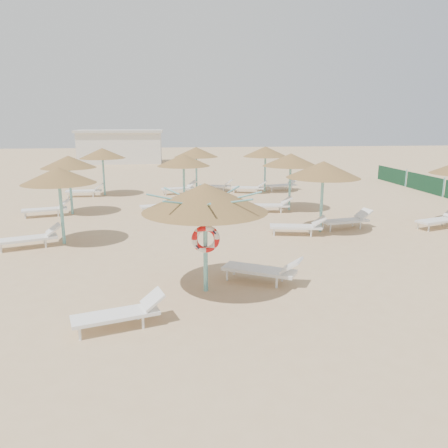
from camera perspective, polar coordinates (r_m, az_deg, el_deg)
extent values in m
plane|color=tan|center=(11.21, -0.99, -8.49)|extent=(120.00, 120.00, 0.00)
cylinder|color=#6BB9B9|center=(10.74, -2.44, -3.05)|extent=(0.11, 0.11, 2.28)
cone|color=brown|center=(10.46, -2.51, 3.50)|extent=(3.04, 3.04, 0.68)
cylinder|color=#6BB9B9|center=(10.50, -2.49, 2.14)|extent=(0.20, 0.20, 0.12)
cylinder|color=#6BB9B9|center=(10.54, 1.30, 3.32)|extent=(1.37, 0.04, 0.35)
cylinder|color=#6BB9B9|center=(11.00, -0.13, 3.74)|extent=(1.00, 1.00, 0.35)
cylinder|color=#6BB9B9|center=(11.15, -2.79, 3.86)|extent=(0.04, 1.37, 0.35)
cylinder|color=#6BB9B9|center=(10.93, -5.30, 3.62)|extent=(1.00, 1.00, 0.35)
cylinder|color=#6BB9B9|center=(10.44, -6.34, 3.13)|extent=(1.37, 0.04, 0.35)
cylinder|color=#6BB9B9|center=(9.95, -5.12, 2.66)|extent=(1.00, 1.00, 0.35)
cylinder|color=#6BB9B9|center=(9.78, -2.18, 2.52)|extent=(0.04, 1.37, 0.35)
cylinder|color=#6BB9B9|center=(10.03, 0.54, 2.80)|extent=(1.00, 1.00, 0.35)
torus|color=red|center=(10.58, -2.41, -1.97)|extent=(0.69, 0.15, 0.69)
cylinder|color=white|center=(9.18, -18.32, -13.51)|extent=(0.06, 0.06, 0.26)
cylinder|color=white|center=(9.60, -18.59, -12.32)|extent=(0.06, 0.06, 0.26)
cylinder|color=white|center=(9.33, -10.53, -12.56)|extent=(0.06, 0.06, 0.26)
cylinder|color=white|center=(9.74, -11.16, -11.44)|extent=(0.06, 0.06, 0.26)
cube|color=white|center=(9.39, -13.97, -11.47)|extent=(1.84, 1.05, 0.07)
cube|color=white|center=(9.44, -9.30, -9.64)|extent=(0.59, 0.66, 0.34)
cylinder|color=white|center=(11.73, 0.40, -6.73)|extent=(0.06, 0.06, 0.28)
cylinder|color=white|center=(12.18, 1.32, -5.97)|extent=(0.06, 0.06, 0.28)
cylinder|color=white|center=(11.31, 6.89, -7.61)|extent=(0.06, 0.06, 0.28)
cylinder|color=white|center=(11.77, 7.59, -6.78)|extent=(0.06, 0.06, 0.28)
cube|color=white|center=(11.63, 4.61, -6.00)|extent=(1.99, 1.51, 0.08)
cube|color=white|center=(11.33, 8.80, -5.35)|extent=(0.73, 0.77, 0.37)
cylinder|color=#6BB9B9|center=(15.92, -20.45, 1.57)|extent=(0.11, 0.11, 2.30)
cone|color=brown|center=(15.73, -20.81, 5.97)|extent=(2.46, 2.46, 0.55)
cylinder|color=#6BB9B9|center=(15.76, -20.74, 5.13)|extent=(0.20, 0.20, 0.12)
cylinder|color=white|center=(15.82, -27.13, -2.92)|extent=(0.06, 0.06, 0.28)
cylinder|color=white|center=(16.30, -27.14, -2.47)|extent=(0.06, 0.06, 0.28)
cylinder|color=white|center=(15.85, -22.26, -2.40)|extent=(0.06, 0.06, 0.28)
cylinder|color=white|center=(16.33, -22.42, -1.97)|extent=(0.06, 0.06, 0.28)
cube|color=white|center=(16.02, -24.35, -1.77)|extent=(2.00, 1.23, 0.08)
cube|color=white|center=(16.01, -21.41, -0.62)|extent=(0.66, 0.73, 0.36)
cylinder|color=#6BB9B9|center=(20.96, -19.40, 4.32)|extent=(0.11, 0.11, 2.30)
cone|color=brown|center=(20.81, -19.67, 7.67)|extent=(2.42, 2.42, 0.54)
cylinder|color=#6BB9B9|center=(20.83, -19.62, 7.03)|extent=(0.20, 0.20, 0.12)
cylinder|color=white|center=(20.80, -24.54, 0.97)|extent=(0.06, 0.06, 0.28)
cylinder|color=white|center=(21.29, -24.49, 1.23)|extent=(0.06, 0.06, 0.28)
cylinder|color=white|center=(20.76, -20.83, 1.29)|extent=(0.06, 0.06, 0.28)
cylinder|color=white|center=(21.25, -20.86, 1.55)|extent=(0.06, 0.06, 0.28)
cube|color=white|center=(20.98, -22.39, 1.77)|extent=(2.00, 1.08, 0.08)
cube|color=white|center=(20.93, -20.12, 2.61)|extent=(0.62, 0.70, 0.36)
cylinder|color=#6BB9B9|center=(25.84, -15.44, 6.18)|extent=(0.11, 0.11, 2.30)
cone|color=brown|center=(25.72, -15.61, 8.91)|extent=(2.55, 2.55, 0.57)
cylinder|color=#6BB9B9|center=(25.74, -15.58, 8.38)|extent=(0.20, 0.20, 0.12)
cylinder|color=white|center=(25.68, -19.70, 3.56)|extent=(0.06, 0.06, 0.28)
cylinder|color=white|center=(26.16, -19.48, 3.74)|extent=(0.06, 0.06, 0.28)
cylinder|color=white|center=(25.44, -16.72, 3.69)|extent=(0.06, 0.06, 0.28)
cylinder|color=white|center=(25.92, -16.56, 3.87)|extent=(0.06, 0.06, 0.28)
cube|color=white|center=(25.74, -17.87, 4.12)|extent=(1.91, 0.65, 0.08)
cube|color=white|center=(25.57, -16.03, 4.73)|extent=(0.49, 0.61, 0.36)
cylinder|color=#6BB9B9|center=(20.71, -5.24, 4.92)|extent=(0.11, 0.11, 2.30)
cone|color=brown|center=(20.57, -5.31, 8.32)|extent=(2.47, 2.47, 0.56)
cylinder|color=#6BB9B9|center=(20.59, -5.30, 7.68)|extent=(0.20, 0.20, 0.12)
cylinder|color=white|center=(20.09, -10.28, 1.57)|extent=(0.06, 0.06, 0.28)
cylinder|color=white|center=(20.57, -10.55, 1.84)|extent=(0.06, 0.06, 0.28)
cylinder|color=white|center=(20.38, -6.56, 1.87)|extent=(0.06, 0.06, 0.28)
cylinder|color=white|center=(20.85, -6.90, 2.12)|extent=(0.06, 0.06, 0.28)
cube|color=white|center=(20.45, -8.24, 2.38)|extent=(1.99, 1.06, 0.08)
cube|color=white|center=(20.61, -5.96, 3.20)|extent=(0.62, 0.70, 0.36)
cylinder|color=#6BB9B9|center=(25.87, -3.62, 6.64)|extent=(0.11, 0.11, 2.30)
cone|color=brown|center=(25.75, -3.66, 9.37)|extent=(2.55, 2.55, 0.57)
cylinder|color=#6BB9B9|center=(25.77, -3.65, 8.85)|extent=(0.20, 0.20, 0.12)
cylinder|color=white|center=(25.14, -7.62, 4.03)|extent=(0.06, 0.06, 0.28)
cylinder|color=white|center=(25.62, -7.88, 4.19)|extent=(0.06, 0.06, 0.28)
cylinder|color=white|center=(25.48, -4.66, 4.22)|extent=(0.06, 0.06, 0.28)
cylinder|color=white|center=(25.95, -4.97, 4.39)|extent=(0.06, 0.06, 0.28)
cube|color=white|center=(25.54, -6.01, 4.63)|extent=(1.99, 1.06, 0.08)
cube|color=white|center=(25.74, -4.19, 5.27)|extent=(0.62, 0.70, 0.36)
cylinder|color=white|center=(26.27, -3.04, 4.53)|extent=(0.06, 0.06, 0.28)
cylinder|color=white|center=(26.76, -2.86, 4.69)|extent=(0.06, 0.06, 0.28)
cylinder|color=white|center=(26.07, -0.11, 4.48)|extent=(0.06, 0.06, 0.28)
cylinder|color=white|center=(26.56, 0.02, 4.64)|extent=(0.06, 0.06, 0.28)
cube|color=white|center=(26.36, -1.24, 4.97)|extent=(1.99, 1.06, 0.08)
cube|color=white|center=(26.22, 0.61, 5.45)|extent=(0.62, 0.70, 0.36)
cylinder|color=#6BB9B9|center=(17.00, 12.63, 2.80)|extent=(0.11, 0.11, 2.30)
cone|color=brown|center=(16.83, 12.85, 6.97)|extent=(2.76, 2.76, 0.62)
cylinder|color=#6BB9B9|center=(16.86, 12.81, 6.15)|extent=(0.20, 0.20, 0.12)
cylinder|color=white|center=(16.22, 6.56, -1.12)|extent=(0.06, 0.06, 0.28)
cylinder|color=white|center=(16.71, 6.51, -0.69)|extent=(0.06, 0.06, 0.28)
cylinder|color=white|center=(16.33, 11.30, -1.20)|extent=(0.06, 0.06, 0.28)
cylinder|color=white|center=(16.81, 11.11, -0.77)|extent=(0.06, 0.06, 0.28)
cube|color=white|center=(16.47, 9.33, -0.34)|extent=(1.99, 0.99, 0.08)
cube|color=white|center=(16.51, 12.31, 0.41)|extent=(0.60, 0.69, 0.36)
cylinder|color=white|center=(17.24, 13.73, -0.55)|extent=(0.06, 0.06, 0.28)
cylinder|color=white|center=(17.65, 12.87, -0.18)|extent=(0.06, 0.06, 0.28)
cylinder|color=white|center=(17.99, 17.37, -0.21)|extent=(0.06, 0.06, 0.28)
cylinder|color=white|center=(18.38, 16.47, 0.14)|extent=(0.06, 0.06, 0.28)
cube|color=white|center=(17.83, 15.51, 0.40)|extent=(1.99, 0.99, 0.08)
cube|color=white|center=(18.27, 17.78, 1.32)|extent=(0.60, 0.69, 0.36)
cylinder|color=#6BB9B9|center=(20.94, 8.59, 4.92)|extent=(0.11, 0.11, 2.30)
cone|color=brown|center=(20.80, 8.71, 8.30)|extent=(2.62, 2.62, 0.59)
cylinder|color=#6BB9B9|center=(20.82, 8.69, 7.65)|extent=(0.20, 0.20, 0.12)
cylinder|color=white|center=(20.14, 3.64, 1.79)|extent=(0.06, 0.06, 0.28)
cylinder|color=white|center=(20.63, 3.53, 2.07)|extent=(0.06, 0.06, 0.28)
cylinder|color=white|center=(20.29, 7.44, 1.80)|extent=(0.06, 0.06, 0.28)
cylinder|color=white|center=(20.78, 7.25, 2.07)|extent=(0.06, 0.06, 0.28)
cube|color=white|center=(20.43, 5.83, 2.43)|extent=(1.95, 0.82, 0.08)
cube|color=white|center=(20.50, 8.21, 3.09)|extent=(0.55, 0.65, 0.36)
cylinder|color=#6BB9B9|center=(26.29, 5.37, 6.71)|extent=(0.11, 0.11, 2.30)
cone|color=brown|center=(26.17, 5.43, 9.41)|extent=(2.64, 2.64, 0.59)
cylinder|color=#6BB9B9|center=(26.19, 5.42, 8.89)|extent=(0.20, 0.20, 0.12)
cylinder|color=white|center=(25.67, 1.28, 4.33)|extent=(0.06, 0.06, 0.28)
cylinder|color=white|center=(26.16, 1.43, 4.50)|extent=(0.06, 0.06, 0.28)
cylinder|color=white|center=(25.52, 4.29, 4.25)|extent=(0.06, 0.06, 0.28)
cylinder|color=white|center=(26.02, 4.39, 4.42)|extent=(0.06, 0.06, 0.28)
cube|color=white|center=(25.80, 3.13, 4.77)|extent=(2.00, 1.13, 0.08)
cube|color=white|center=(25.68, 5.02, 5.24)|extent=(0.63, 0.71, 0.36)
cylinder|color=white|center=(26.35, 6.26, 4.49)|extent=(0.06, 0.06, 0.28)
cylinder|color=white|center=(26.78, 5.73, 4.65)|extent=(0.06, 0.06, 0.28)
cylinder|color=white|center=(27.03, 8.76, 4.64)|extent=(0.06, 0.06, 0.28)
cylinder|color=white|center=(27.45, 8.21, 4.79)|extent=(0.06, 0.06, 0.28)
cube|color=white|center=(26.94, 7.50, 5.04)|extent=(2.00, 1.13, 0.08)
cube|color=white|center=(27.34, 9.05, 5.62)|extent=(0.63, 0.71, 0.36)
cylinder|color=white|center=(18.51, 25.17, -0.51)|extent=(0.06, 0.06, 0.28)
cylinder|color=white|center=(18.82, 24.02, -0.18)|extent=(0.06, 0.06, 0.28)
cylinder|color=white|center=(19.85, 26.58, 0.21)|extent=(0.06, 0.06, 0.28)
cube|color=white|center=(19.24, 26.19, 0.42)|extent=(2.00, 1.18, 0.08)
cube|color=silver|center=(45.70, -13.32, 9.67)|extent=(8.00, 4.00, 3.00)
cube|color=beige|center=(45.63, -13.43, 11.71)|extent=(8.40, 4.40, 0.25)
cube|color=#1B5335|center=(28.87, 24.69, 4.85)|extent=(0.08, 3.80, 1.00)
cylinder|color=#6BB9B9|center=(27.28, 26.75, 4.31)|extent=(0.08, 0.08, 1.10)
cube|color=#1B5335|center=(32.32, 21.02, 5.97)|extent=(0.08, 3.80, 1.00)
cylinder|color=#6BB9B9|center=(30.66, 22.67, 5.56)|extent=(0.08, 0.08, 1.10)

